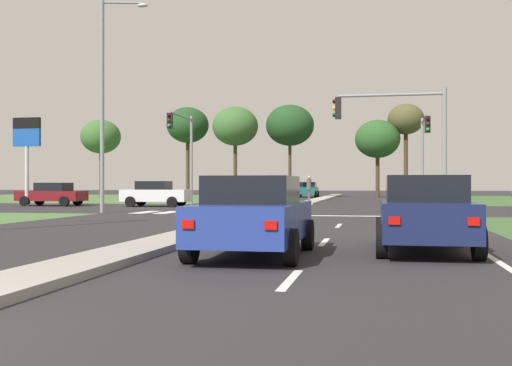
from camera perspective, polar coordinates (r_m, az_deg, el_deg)
name	(u,v)px	position (r m, az deg, el deg)	size (l,w,h in m)	color
ground_plane	(289,209)	(34.82, 3.03, -2.38)	(200.00, 200.00, 0.00)	#282628
grass_verge_far_left	(72,198)	(66.28, -16.31, -1.28)	(35.00, 35.00, 0.01)	#476B38
median_island_near	(189,235)	(16.23, -6.13, -4.75)	(1.20, 22.00, 0.14)	gray
median_island_far	(325,198)	(59.68, 6.28, -1.36)	(1.20, 36.00, 0.14)	#ADA89E
lane_dash_near	(291,280)	(9.20, 3.15, -8.74)	(0.14, 2.00, 0.01)	silver
lane_dash_second	(324,242)	(15.12, 6.19, -5.34)	(0.14, 2.00, 0.01)	silver
lane_dash_third	(339,226)	(21.09, 7.51, -3.85)	(0.14, 2.00, 0.01)	silver
edge_line_right	(463,239)	(16.67, 18.21, -4.85)	(0.14, 24.00, 0.01)	silver
stop_bar_near	(354,216)	(27.52, 8.91, -2.97)	(6.40, 0.50, 0.01)	silver
crosswalk_bar_near	(146,212)	(31.34, -9.97, -2.62)	(0.70, 2.80, 0.01)	silver
crosswalk_bar_second	(168,212)	(30.95, -7.98, -2.65)	(0.70, 2.80, 0.01)	silver
crosswalk_bar_third	(191,213)	(30.60, -5.94, -2.68)	(0.70, 2.80, 0.01)	silver
crosswalk_bar_fourth	(214,213)	(30.29, -3.86, -2.71)	(0.70, 2.80, 0.01)	silver
crosswalk_bar_fifth	(237,213)	(30.02, -1.73, -2.73)	(0.70, 2.80, 0.01)	silver
car_blue_near	(254,215)	(12.07, -0.20, -2.95)	(2.00, 4.23, 1.54)	navy
car_beige_second	(277,192)	(45.23, 1.90, -0.81)	(2.06, 4.50, 1.61)	#BCAD8E
car_white_third	(156,194)	(39.05, -9.08, -0.96)	(4.15, 1.97, 1.57)	silver
car_navy_fifth	(424,213)	(13.32, 15.00, -2.64)	(1.95, 4.25, 1.56)	#161E47
car_teal_sixth	(308,189)	(66.19, 4.73, -0.59)	(2.06, 4.37, 1.59)	#19565B
car_maroon_seventh	(52,194)	(41.97, -17.99, -0.95)	(4.23, 1.98, 1.47)	maroon
traffic_signal_far_left	(184,142)	(41.34, -6.56, 3.72)	(0.32, 4.90, 6.01)	gray
traffic_signal_near_right	(402,128)	(28.00, 13.09, 4.88)	(4.87, 0.32, 5.51)	gray
traffic_signal_far_right	(424,144)	(39.65, 15.00, 3.43)	(0.32, 4.47, 5.56)	gray
street_lamp_second	(106,95)	(31.63, -13.45, 7.74)	(2.26, 0.72, 10.29)	gray
pedestrian_at_median	(309,185)	(47.52, 4.83, -0.22)	(0.34, 0.34, 1.87)	#4C4C4C
fuel_price_totem	(27,142)	(41.94, -20.05, 3.54)	(1.80, 0.24, 5.54)	silver
treeline_near	(101,137)	(68.24, -13.89, 4.08)	(4.18, 4.18, 8.15)	#423323
treeline_second	(188,126)	(65.16, -6.20, 5.19)	(4.31, 4.31, 9.27)	#423323
treeline_third	(235,127)	(61.99, -1.89, 5.13)	(4.50, 4.50, 8.98)	#423323
treeline_fourth	(290,126)	(63.26, 3.09, 5.22)	(4.82, 4.82, 9.32)	#423323
treeline_fifth	(378,139)	(64.90, 10.95, 3.91)	(4.54, 4.54, 7.88)	#423323
treeline_sixth	(406,120)	(65.46, 13.42, 5.54)	(3.63, 3.63, 9.48)	#423323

